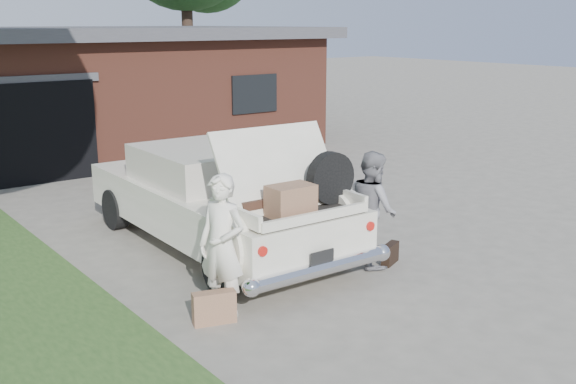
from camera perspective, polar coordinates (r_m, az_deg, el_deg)
ground at (r=9.38m, az=2.24°, el=-7.25°), size 90.00×90.00×0.00m
house at (r=19.42m, az=-17.56°, el=8.34°), size 12.80×7.80×3.30m
sedan at (r=10.47m, az=-6.10°, el=-0.48°), size 2.21×5.41×2.07m
woman_left at (r=8.00m, az=-5.60°, el=-4.57°), size 0.62×0.74×1.73m
woman_right at (r=9.72m, az=7.16°, el=-1.39°), size 0.88×0.98×1.67m
suitcase_left at (r=8.00m, az=-6.27°, el=-9.70°), size 0.53×0.31×0.39m
suitcase_right at (r=9.96m, az=8.66°, el=-5.18°), size 0.41×0.27×0.30m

